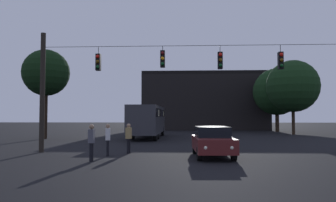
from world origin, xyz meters
TOP-DOWN VIEW (x-y plane):
  - ground_plane at (0.00, 24.50)m, footprint 168.00×168.00m
  - overhead_signal_span at (0.02, 11.79)m, footprint 17.00×0.44m
  - city_bus at (-3.72, 24.99)m, footprint 2.63×11.02m
  - car_near_right at (1.17, 10.11)m, footprint 1.97×4.40m
  - pedestrian_crossing_left at (-4.18, 10.22)m, footprint 0.32×0.41m
  - pedestrian_crossing_center at (-3.31, 11.45)m, footprint 0.31×0.40m
  - pedestrian_crossing_right at (-4.44, 8.14)m, footprint 0.25×0.36m
  - corner_building at (2.95, 46.81)m, footprint 18.82×11.28m
  - tree_left_silhouette at (12.29, 38.29)m, footprint 6.33×6.33m
  - tree_behind_building at (-12.94, 22.90)m, footprint 4.27×4.27m
  - tree_right_far at (12.19, 31.47)m, footprint 5.95×5.95m

SIDE VIEW (x-z plane):
  - ground_plane at x=0.00m, z-range 0.00..0.00m
  - car_near_right at x=1.17m, z-range 0.04..1.56m
  - pedestrian_crossing_center at x=-3.31m, z-range 0.10..1.75m
  - pedestrian_crossing_left at x=-4.18m, z-range 0.11..1.75m
  - pedestrian_crossing_right at x=-4.44m, z-range 0.11..1.79m
  - city_bus at x=-3.72m, z-range 0.37..3.37m
  - overhead_signal_span at x=0.02m, z-range 0.50..7.35m
  - corner_building at x=2.95m, z-range 0.00..8.77m
  - tree_left_silhouette at x=12.29m, z-range 1.10..9.65m
  - tree_right_far at x=12.19m, z-range 1.26..9.75m
  - tree_behind_building at x=-12.94m, z-range 1.94..10.14m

